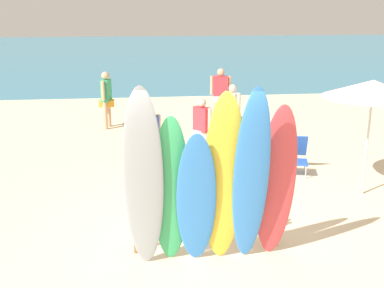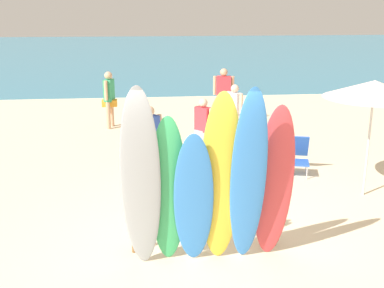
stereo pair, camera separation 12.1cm
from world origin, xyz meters
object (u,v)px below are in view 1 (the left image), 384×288
at_px(beach_umbrella, 373,89).
at_px(beachgoer_by_water, 221,92).
at_px(surfboard_red_5, 276,184).
at_px(beachgoer_strolling, 232,109).
at_px(surfboard_rack, 207,220).
at_px(beachgoer_photographing, 106,96).
at_px(surfboard_yellow_3, 223,181).
at_px(surfboard_green_1, 171,192).
at_px(beachgoer_near_rack, 149,137).
at_px(surfboard_grey_0, 143,181).
at_px(beachgoer_midbeach, 202,125).
at_px(surfboard_blue_4, 251,180).
at_px(beach_chair_red, 295,153).
at_px(surfboard_blue_2, 196,200).

bearing_deg(beach_umbrella, beachgoer_by_water, 105.67).
relative_size(surfboard_red_5, beachgoer_strolling, 1.52).
distance_m(surfboard_rack, beachgoer_photographing, 7.80).
bearing_deg(beachgoer_strolling, surfboard_yellow_3, -43.90).
distance_m(surfboard_green_1, surfboard_yellow_3, 0.71).
height_order(beachgoer_photographing, beach_umbrella, beach_umbrella).
bearing_deg(beachgoer_strolling, beachgoer_near_rack, -72.99).
relative_size(surfboard_grey_0, beachgoer_midbeach, 1.76).
relative_size(surfboard_green_1, beachgoer_by_water, 1.31).
bearing_deg(beachgoer_near_rack, surfboard_blue_4, 75.33).
xyz_separation_m(surfboard_rack, beachgoer_midbeach, (0.48, 4.12, 0.40)).
distance_m(beachgoer_photographing, beach_chair_red, 6.14).
bearing_deg(beachgoer_photographing, beachgoer_midbeach, 48.32).
relative_size(surfboard_red_5, beachgoer_photographing, 1.40).
xyz_separation_m(beachgoer_near_rack, beach_umbrella, (3.99, -1.38, 1.15)).
bearing_deg(surfboard_grey_0, beachgoer_by_water, 77.35).
bearing_deg(beach_chair_red, beachgoer_photographing, 148.79).
height_order(surfboard_green_1, beachgoer_by_water, surfboard_green_1).
relative_size(surfboard_green_1, beachgoer_photographing, 1.32).
bearing_deg(beachgoer_strolling, beachgoer_midbeach, -64.57).
relative_size(surfboard_yellow_3, beachgoer_near_rack, 1.66).
height_order(surfboard_red_5, beachgoer_photographing, surfboard_red_5).
bearing_deg(beachgoer_near_rack, beach_chair_red, 146.70).
height_order(surfboard_blue_2, surfboard_red_5, surfboard_red_5).
distance_m(beachgoer_strolling, beachgoer_midbeach, 1.86).
bearing_deg(surfboard_grey_0, surfboard_rack, 32.99).
distance_m(surfboard_blue_2, surfboard_red_5, 1.11).
relative_size(surfboard_rack, surfboard_green_1, 1.01).
height_order(surfboard_grey_0, beachgoer_strolling, surfboard_grey_0).
bearing_deg(beachgoer_near_rack, surfboard_grey_0, 54.81).
bearing_deg(surfboard_rack, beachgoer_near_rack, 103.10).
xyz_separation_m(surfboard_yellow_3, beachgoer_by_water, (1.44, 8.31, -0.28)).
relative_size(surfboard_blue_2, surfboard_red_5, 0.87).
bearing_deg(beach_chair_red, beachgoer_near_rack, -165.41).
bearing_deg(beachgoer_by_water, beachgoer_near_rack, 72.41).
height_order(beachgoer_strolling, beach_umbrella, beach_umbrella).
distance_m(surfboard_green_1, beachgoer_photographing, 8.07).
bearing_deg(surfboard_red_5, beachgoer_by_water, 88.65).
bearing_deg(surfboard_blue_4, surfboard_yellow_3, 167.73).
distance_m(surfboard_grey_0, beachgoer_photographing, 8.13).
xyz_separation_m(surfboard_blue_4, surfboard_red_5, (0.40, 0.17, -0.14)).
height_order(surfboard_yellow_3, beach_umbrella, surfboard_yellow_3).
relative_size(beachgoer_midbeach, beach_chair_red, 1.78).
distance_m(surfboard_green_1, surfboard_red_5, 1.42).
distance_m(surfboard_rack, beachgoer_midbeach, 4.17).
bearing_deg(surfboard_rack, beachgoer_photographing, 103.63).
bearing_deg(beachgoer_by_water, beachgoer_strolling, 96.83).
height_order(surfboard_grey_0, surfboard_green_1, surfboard_grey_0).
bearing_deg(surfboard_green_1, surfboard_blue_4, -10.55).
distance_m(beachgoer_by_water, beachgoer_strolling, 2.14).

